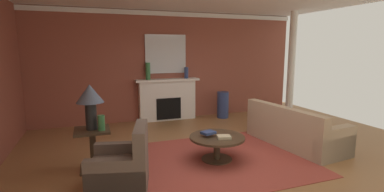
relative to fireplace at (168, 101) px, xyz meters
The scene contains 18 objects.
ground_plane 3.15m from the fireplace, 88.48° to the right, with size 9.56×9.56×0.00m, color olive.
wall_fireplace 0.99m from the fireplace, 68.69° to the left, with size 7.95×0.12×3.04m, color brown.
crown_moulding 2.41m from the fireplace, 57.82° to the left, with size 7.95×0.08×0.12m, color white.
area_rug 3.24m from the fireplace, 88.85° to the right, with size 3.18×2.69×0.01m, color #993D33.
fireplace is the anchor object (origin of this frame).
mantel_mirror 1.31m from the fireplace, 90.00° to the left, with size 1.16×0.04×1.07m, color silver.
sofa 3.56m from the fireplace, 57.19° to the right, with size 1.12×2.18×0.85m.
armchair_near_window 4.10m from the fireplace, 114.27° to the right, with size 0.97×0.97×0.95m.
coffee_table 3.20m from the fireplace, 88.85° to the right, with size 1.00×1.00×0.45m.
side_table 3.51m from the fireplace, 125.94° to the right, with size 0.56×0.56×0.70m.
table_lamp 3.57m from the fireplace, 125.94° to the right, with size 0.44×0.44×0.75m.
vase_on_side_table 3.53m from the fireplace, 122.82° to the right, with size 0.11×0.11×0.25m, color #33703D.
vase_mantel_left 1.02m from the fireplace, behind, with size 0.13×0.13×0.46m, color #33703D.
vase_tall_corner 1.64m from the fireplace, 10.61° to the right, with size 0.34×0.34×0.77m, color navy.
vase_mantel_right 0.96m from the fireplace, ahead, with size 0.12×0.12×0.32m, color navy.
book_red_cover 3.33m from the fireplace, 87.73° to the right, with size 0.23×0.19×0.05m, color tan.
book_art_folio 3.13m from the fireplace, 91.55° to the right, with size 0.24×0.18×0.04m, color navy.
column_white 3.67m from the fireplace, 16.45° to the right, with size 0.20×0.20×3.04m, color white.
Camera 1 is at (-2.13, -4.56, 2.02)m, focal length 26.48 mm.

